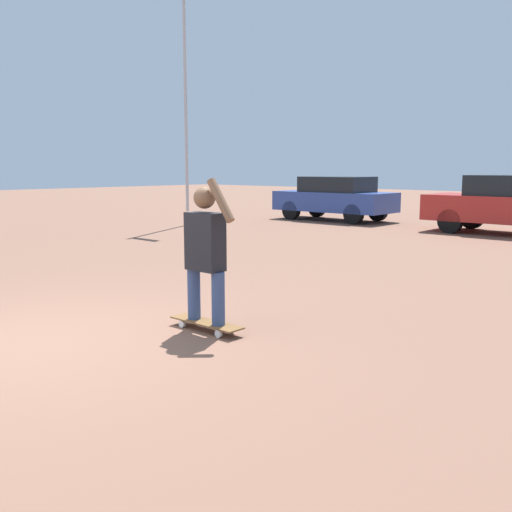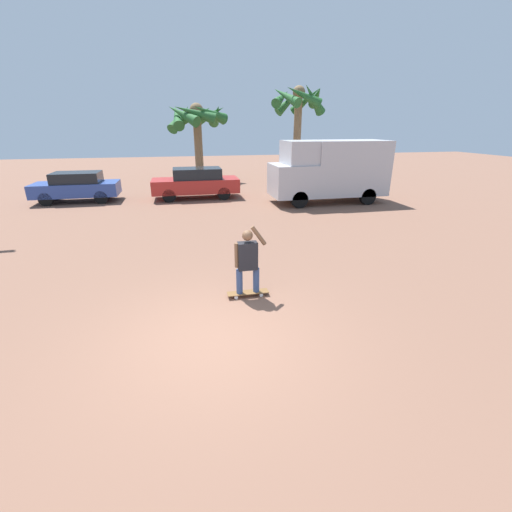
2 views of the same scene
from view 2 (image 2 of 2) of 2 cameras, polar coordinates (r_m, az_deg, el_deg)
ground_plane at (r=6.38m, az=-7.02°, el=-13.53°), size 80.00×80.00×0.00m
skateboard at (r=7.72m, az=-1.35°, el=-6.14°), size 0.93×0.23×0.10m
person_skateboarder at (r=7.38m, az=-1.41°, el=-0.37°), size 0.70×0.23×1.54m
camper_van at (r=17.54m, az=12.30°, el=13.91°), size 5.59×2.14×2.94m
parked_car_red at (r=18.50m, az=-9.95°, el=11.96°), size 4.42×1.74×1.55m
parked_car_blue at (r=19.50m, az=-27.70°, el=10.23°), size 3.98×1.71×1.46m
palm_tree_near_van at (r=23.02m, az=7.19°, el=23.72°), size 3.51×3.46×6.00m
palm_tree_center_background at (r=24.87m, az=-9.96°, el=21.71°), size 4.27×4.24×5.16m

